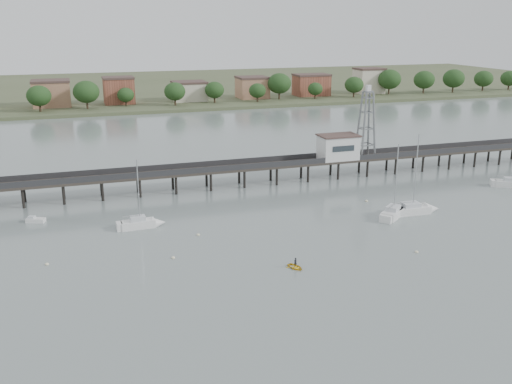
# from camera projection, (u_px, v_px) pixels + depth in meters

# --- Properties ---
(ground_plane) EXTENTS (500.00, 500.00, 0.00)m
(ground_plane) POSITION_uv_depth(u_px,v_px,m) (370.00, 334.00, 61.48)
(ground_plane) COLOR slate
(ground_plane) RESTS_ON ground
(pier) EXTENTS (150.00, 5.00, 5.50)m
(pier) POSITION_uv_depth(u_px,v_px,m) (225.00, 169.00, 115.01)
(pier) COLOR #2D2823
(pier) RESTS_ON ground
(pier_building) EXTENTS (8.40, 5.40, 5.30)m
(pier_building) POSITION_uv_depth(u_px,v_px,m) (338.00, 147.00, 121.60)
(pier_building) COLOR silver
(pier_building) RESTS_ON ground
(lattice_tower) EXTENTS (3.20, 3.20, 15.50)m
(lattice_tower) POSITION_uv_depth(u_px,v_px,m) (366.00, 125.00, 122.26)
(lattice_tower) COLOR slate
(lattice_tower) RESTS_ON ground
(sailboat_c) EXTENTS (7.79, 6.99, 13.44)m
(sailboat_c) POSITION_uv_depth(u_px,v_px,m) (395.00, 211.00, 99.16)
(sailboat_c) COLOR white
(sailboat_c) RESTS_ON ground
(sailboat_d) EXTENTS (9.20, 3.02, 14.96)m
(sailboat_d) POSITION_uv_depth(u_px,v_px,m) (418.00, 209.00, 100.25)
(sailboat_d) COLOR white
(sailboat_d) RESTS_ON ground
(sailboat_b) EXTENTS (7.33, 2.41, 12.08)m
(sailboat_b) POSITION_uv_depth(u_px,v_px,m) (145.00, 223.00, 93.26)
(sailboat_b) COLOR white
(sailboat_b) RESTS_ON ground
(white_tender) EXTENTS (3.34, 2.35, 1.20)m
(white_tender) POSITION_uv_depth(u_px,v_px,m) (35.00, 220.00, 95.63)
(white_tender) COLOR white
(white_tender) RESTS_ON ground
(yellow_dinghy) EXTENTS (1.91, 1.20, 2.59)m
(yellow_dinghy) POSITION_uv_depth(u_px,v_px,m) (295.00, 268.00, 77.99)
(yellow_dinghy) COLOR yellow
(yellow_dinghy) RESTS_ON ground
(dinghy_occupant) EXTENTS (0.86, 1.36, 0.31)m
(dinghy_occupant) POSITION_uv_depth(u_px,v_px,m) (295.00, 268.00, 77.99)
(dinghy_occupant) COLOR black
(dinghy_occupant) RESTS_ON ground
(mooring_buoys) EXTENTS (75.60, 24.77, 0.39)m
(mooring_buoys) POSITION_uv_depth(u_px,v_px,m) (298.00, 238.00, 88.72)
(mooring_buoys) COLOR beige
(mooring_buoys) RESTS_ON ground
(far_shore) EXTENTS (500.00, 170.00, 10.40)m
(far_shore) POSITION_uv_depth(u_px,v_px,m) (131.00, 88.00, 279.44)
(far_shore) COLOR #475133
(far_shore) RESTS_ON ground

